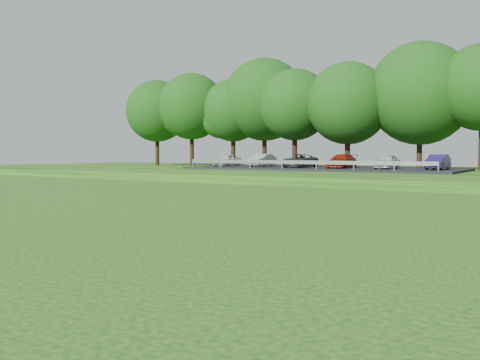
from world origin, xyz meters
The scene contains 1 object.
parking_lot centered at (-24.07, 32.82, 1.06)m, with size 24.00×9.00×1.38m.
Camera 1 is at (-4.19, -10.50, 2.16)m, focal length 40.00 mm.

